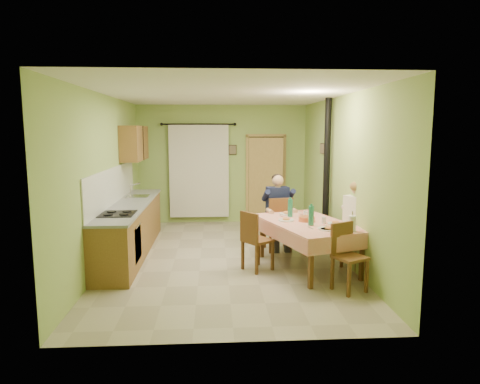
{
  "coord_description": "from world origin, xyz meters",
  "views": [
    {
      "loc": [
        -0.2,
        -7.22,
        2.21
      ],
      "look_at": [
        0.25,
        0.1,
        1.15
      ],
      "focal_mm": 32.0,
      "sensor_mm": 36.0,
      "label": 1
    }
  ],
  "objects": [
    {
      "name": "floor",
      "position": [
        0.0,
        0.0,
        0.0
      ],
      "size": [
        4.0,
        6.0,
        0.01
      ],
      "primitive_type": "cube",
      "color": "tan",
      "rests_on": "ground"
    },
    {
      "name": "chair_right",
      "position": [
        2.1,
        -0.67,
        0.29
      ],
      "size": [
        0.52,
        0.52,
        0.94
      ],
      "rotation": [
        0.0,
        0.0,
        2.07
      ],
      "color": "brown",
      "rests_on": "ground"
    },
    {
      "name": "upper_cabinets",
      "position": [
        -1.82,
        1.7,
        1.95
      ],
      "size": [
        0.35,
        1.4,
        0.7
      ],
      "primitive_type": "cube",
      "color": "brown",
      "rests_on": "room_shell"
    },
    {
      "name": "doorway",
      "position": [
        1.05,
        2.93,
        1.05
      ],
      "size": [
        0.96,
        0.22,
        2.15
      ],
      "color": "black",
      "rests_on": "ground"
    },
    {
      "name": "chair_far",
      "position": [
        0.97,
        0.45,
        0.29
      ],
      "size": [
        0.5,
        0.5,
        1.01
      ],
      "rotation": [
        0.0,
        0.0,
        0.14
      ],
      "color": "brown",
      "rests_on": "ground"
    },
    {
      "name": "chair_left",
      "position": [
        0.47,
        -0.66,
        0.29
      ],
      "size": [
        0.55,
        0.55,
        0.95
      ],
      "rotation": [
        0.0,
        0.0,
        -0.95
      ],
      "color": "brown",
      "rests_on": "ground"
    },
    {
      "name": "man_far",
      "position": [
        0.97,
        0.46,
        0.88
      ],
      "size": [
        0.62,
        0.51,
        1.39
      ],
      "rotation": [
        0.0,
        0.0,
        0.14
      ],
      "color": "#141938",
      "rests_on": "chair_far"
    },
    {
      "name": "curtain",
      "position": [
        -0.55,
        2.9,
        1.26
      ],
      "size": [
        1.7,
        0.07,
        2.22
      ],
      "color": "black",
      "rests_on": "ground"
    },
    {
      "name": "room_shell",
      "position": [
        0.0,
        0.0,
        1.82
      ],
      "size": [
        4.04,
        6.04,
        2.82
      ],
      "color": "#96B45C",
      "rests_on": "ground"
    },
    {
      "name": "stove_flue",
      "position": [
        1.9,
        0.6,
        1.02
      ],
      "size": [
        0.24,
        0.24,
        2.8
      ],
      "color": "black",
      "rests_on": "ground"
    },
    {
      "name": "dining_table",
      "position": [
        1.3,
        -0.61,
        0.38
      ],
      "size": [
        1.68,
        2.17,
        0.76
      ],
      "rotation": [
        0.0,
        0.0,
        0.32
      ],
      "color": "tan",
      "rests_on": "ground"
    },
    {
      "name": "man_right",
      "position": [
        2.09,
        -0.68,
        0.88
      ],
      "size": [
        0.62,
        0.65,
        1.39
      ],
      "rotation": [
        0.0,
        0.0,
        2.07
      ],
      "color": "silver",
      "rests_on": "chair_right"
    },
    {
      "name": "picture_right",
      "position": [
        1.97,
        1.2,
        1.85
      ],
      "size": [
        0.03,
        0.31,
        0.21
      ],
      "primitive_type": "cube",
      "color": "brown",
      "rests_on": "room_shell"
    },
    {
      "name": "chair_near",
      "position": [
        1.65,
        -1.63,
        0.29
      ],
      "size": [
        0.52,
        0.52,
        0.94
      ],
      "rotation": [
        0.0,
        0.0,
        3.6
      ],
      "color": "brown",
      "rests_on": "ground"
    },
    {
      "name": "kitchen_run",
      "position": [
        -1.71,
        0.4,
        0.48
      ],
      "size": [
        0.64,
        3.64,
        1.56
      ],
      "color": "brown",
      "rests_on": "ground"
    },
    {
      "name": "picture_back",
      "position": [
        0.25,
        2.97,
        1.75
      ],
      "size": [
        0.19,
        0.03,
        0.23
      ],
      "primitive_type": "cube",
      "color": "black",
      "rests_on": "room_shell"
    },
    {
      "name": "tableware",
      "position": [
        1.35,
        -0.7,
        0.83
      ],
      "size": [
        1.01,
        1.5,
        0.33
      ],
      "color": "white",
      "rests_on": "dining_table"
    }
  ]
}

